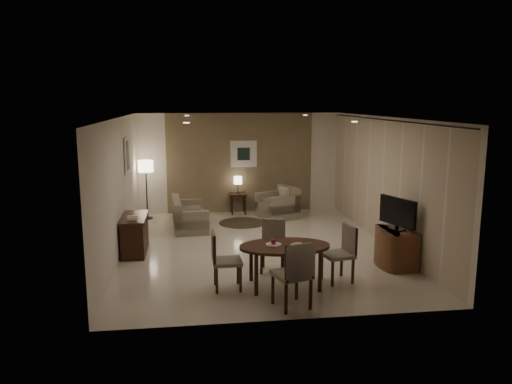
{
  "coord_description": "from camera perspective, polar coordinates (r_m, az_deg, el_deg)",
  "views": [
    {
      "loc": [
        -1.37,
        -9.95,
        3.05
      ],
      "look_at": [
        0.0,
        0.2,
        1.15
      ],
      "focal_mm": 35.0,
      "sensor_mm": 36.0,
      "label": 1
    }
  ],
  "objects": [
    {
      "name": "art_back_canvas",
      "position": [
        13.55,
        -1.42,
        4.37
      ],
      "size": [
        0.34,
        0.01,
        0.34
      ],
      "primitive_type": "cube",
      "color": "black",
      "rests_on": "wall_back"
    },
    {
      "name": "downlight_nl",
      "position": [
        8.16,
        -7.96,
        7.84
      ],
      "size": [
        0.1,
        0.1,
        0.01
      ],
      "primitive_type": "cylinder",
      "color": "white",
      "rests_on": "ceiling"
    },
    {
      "name": "tv_cabinet",
      "position": [
        9.64,
        15.78,
        -6.17
      ],
      "size": [
        0.48,
        0.9,
        0.7
      ],
      "primitive_type": null,
      "color": "brown",
      "rests_on": "floor"
    },
    {
      "name": "flat_tv",
      "position": [
        9.46,
        15.87,
        -2.28
      ],
      "size": [
        0.36,
        0.85,
        0.6
      ],
      "primitive_type": null,
      "rotation": [
        0.0,
        0.0,
        0.35
      ],
      "color": "black",
      "rests_on": "tv_cabinet"
    },
    {
      "name": "sofa",
      "position": [
        12.07,
        -7.57,
        -2.44
      ],
      "size": [
        1.59,
        0.88,
        0.73
      ],
      "primitive_type": null,
      "rotation": [
        0.0,
        0.0,
        1.64
      ],
      "color": "gray",
      "rests_on": "floor"
    },
    {
      "name": "console_desk",
      "position": [
        10.36,
        -13.67,
        -4.76
      ],
      "size": [
        0.48,
        1.2,
        0.75
      ],
      "primitive_type": null,
      "color": "#412014",
      "rests_on": "floor"
    },
    {
      "name": "curtain_wall",
      "position": [
        10.88,
        14.28,
        1.04
      ],
      "size": [
        0.08,
        6.7,
        2.58
      ],
      "primitive_type": null,
      "color": "beige",
      "rests_on": "wall_right"
    },
    {
      "name": "chair_far",
      "position": [
        8.99,
        1.91,
        -6.25
      ],
      "size": [
        0.54,
        0.54,
        0.92
      ],
      "primitive_type": null,
      "rotation": [
        0.0,
        0.0,
        -0.25
      ],
      "color": "gray",
      "rests_on": "floor"
    },
    {
      "name": "chair_left",
      "position": [
        8.18,
        -3.29,
        -7.84
      ],
      "size": [
        0.47,
        0.47,
        0.95
      ],
      "primitive_type": null,
      "rotation": [
        0.0,
        0.0,
        1.59
      ],
      "color": "gray",
      "rests_on": "floor"
    },
    {
      "name": "taupe_accent",
      "position": [
        13.61,
        -1.86,
        3.33
      ],
      "size": [
        3.96,
        0.03,
        2.7
      ],
      "primitive_type": "cube",
      "color": "#80724F",
      "rests_on": "wall_back"
    },
    {
      "name": "plate_b",
      "position": [
        8.21,
        4.89,
        -6.08
      ],
      "size": [
        0.26,
        0.26,
        0.02
      ],
      "primitive_type": "cylinder",
      "color": "white",
      "rests_on": "dining_table"
    },
    {
      "name": "downlight_nr",
      "position": [
        8.61,
        11.19,
        7.88
      ],
      "size": [
        0.1,
        0.1,
        0.01
      ],
      "primitive_type": "cylinder",
      "color": "white",
      "rests_on": "ceiling"
    },
    {
      "name": "art_left_canvas",
      "position": [
        11.29,
        -14.47,
        4.08
      ],
      "size": [
        0.01,
        0.46,
        0.64
      ],
      "primitive_type": "cube",
      "color": "gray",
      "rests_on": "wall_left"
    },
    {
      "name": "side_table",
      "position": [
        13.53,
        -2.06,
        -1.3
      ],
      "size": [
        0.44,
        0.44,
        0.56
      ],
      "primitive_type": null,
      "color": "#321D10",
      "rests_on": "floor"
    },
    {
      "name": "table_lamp",
      "position": [
        13.45,
        -2.08,
        0.93
      ],
      "size": [
        0.22,
        0.22,
        0.5
      ],
      "primitive_type": null,
      "color": "#FFEAC1",
      "rests_on": "side_table"
    },
    {
      "name": "telephone",
      "position": [
        9.97,
        -13.95,
        -2.85
      ],
      "size": [
        0.2,
        0.14,
        0.09
      ],
      "primitive_type": null,
      "color": "white",
      "rests_on": "console_desk"
    },
    {
      "name": "round_rug",
      "position": [
        12.55,
        -1.56,
        -3.53
      ],
      "size": [
        1.17,
        1.17,
        0.01
      ],
      "primitive_type": "cylinder",
      "color": "#403424",
      "rests_on": "floor"
    },
    {
      "name": "dining_table",
      "position": [
        8.33,
        3.28,
        -8.42
      ],
      "size": [
        1.5,
        0.94,
        0.7
      ],
      "primitive_type": null,
      "color": "#412014",
      "rests_on": "floor"
    },
    {
      "name": "chair_right",
      "position": [
        8.61,
        9.3,
        -7.01
      ],
      "size": [
        0.55,
        0.55,
        0.96
      ],
      "primitive_type": null,
      "rotation": [
        0.0,
        0.0,
        -1.36
      ],
      "color": "gray",
      "rests_on": "floor"
    },
    {
      "name": "plate_a",
      "position": [
        8.23,
        2.01,
        -6.0
      ],
      "size": [
        0.26,
        0.26,
        0.02
      ],
      "primitive_type": "cylinder",
      "color": "white",
      "rests_on": "dining_table"
    },
    {
      "name": "downlight_fr",
      "position": [
        12.08,
        5.64,
        8.73
      ],
      "size": [
        0.1,
        0.1,
        0.01
      ],
      "primitive_type": "cylinder",
      "color": "white",
      "rests_on": "ceiling"
    },
    {
      "name": "fruit_apple",
      "position": [
        8.22,
        2.01,
        -5.65
      ],
      "size": [
        0.09,
        0.09,
        0.09
      ],
      "primitive_type": "sphere",
      "color": "#A5123D",
      "rests_on": "plate_a"
    },
    {
      "name": "downlight_fl",
      "position": [
        11.75,
        -7.92,
        8.63
      ],
      "size": [
        0.1,
        0.1,
        0.01
      ],
      "primitive_type": "cylinder",
      "color": "white",
      "rests_on": "ceiling"
    },
    {
      "name": "art_left_frame",
      "position": [
        11.29,
        -14.55,
        4.08
      ],
      "size": [
        0.03,
        0.6,
        0.8
      ],
      "primitive_type": "cube",
      "color": "silver",
      "rests_on": "wall_left"
    },
    {
      "name": "napkin",
      "position": [
        8.21,
        4.89,
        -5.92
      ],
      "size": [
        0.12,
        0.08,
        0.03
      ],
      "primitive_type": "cube",
      "color": "white",
      "rests_on": "plate_b"
    },
    {
      "name": "chair_near",
      "position": [
        7.5,
        4.1,
        -9.28
      ],
      "size": [
        0.63,
        0.63,
        1.03
      ],
      "primitive_type": null,
      "rotation": [
        0.0,
        0.0,
        3.45
      ],
      "color": "gray",
      "rests_on": "floor"
    },
    {
      "name": "floor_lamp",
      "position": [
        13.16,
        -12.4,
        0.25
      ],
      "size": [
        0.39,
        0.39,
        1.52
      ],
      "primitive_type": null,
      "color": "#FFE5B7",
      "rests_on": "floor"
    },
    {
      "name": "armchair",
      "position": [
        13.03,
        2.48,
        -1.2
      ],
      "size": [
        1.13,
        1.16,
        0.82
      ],
      "primitive_type": null,
      "rotation": [
        0.0,
        0.0,
        -1.22
      ],
      "color": "gray",
      "rests_on": "floor"
    },
    {
      "name": "curtain_rod",
      "position": [
        10.75,
        14.6,
        7.99
      ],
      "size": [
        0.03,
        6.8,
        0.03
      ],
      "primitive_type": "cylinder",
      "rotation": [
        1.57,
        0.0,
        0.0
      ],
      "color": "black",
      "rests_on": "wall_right"
    },
    {
      "name": "room_shell",
      "position": [
        10.58,
        -0.15,
        1.26
      ],
      "size": [
        5.5,
        7.0,
        2.7
      ],
      "color": "beige",
      "rests_on": "ground"
    },
    {
      "name": "art_back_frame",
      "position": [
        13.57,
        -1.43,
        4.38
      ],
      "size": [
        0.72,
        0.03,
        0.72
      ],
      "primitive_type": "cube",
      "color": "silver",
      "rests_on": "wall_back"
    }
  ]
}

